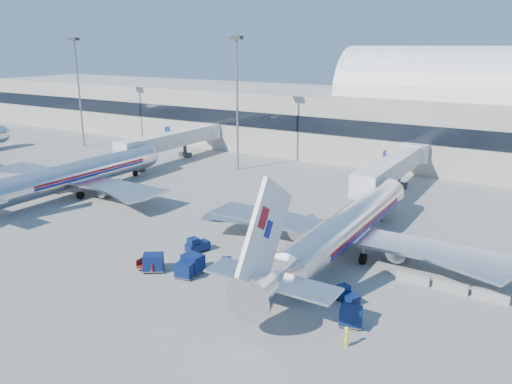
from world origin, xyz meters
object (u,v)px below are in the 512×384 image
Objects in this scene: airliner_main at (343,229)px; barrier_near at (413,278)px; cart_solo_far at (351,316)px; mast_far_west at (78,77)px; tug_lead at (231,266)px; cart_train_b at (185,270)px; barrier_far at (491,296)px; mast_west at (237,84)px; ramp_worker at (347,337)px; airliner_mid at (72,175)px; tug_left at (197,245)px; jetbridge_near at (396,166)px; tug_right at (347,295)px; cart_train_c at (153,262)px; cart_train_a at (193,263)px; jetbridge_mid at (177,139)px; cart_open_red at (149,267)px; barrier_mid at (451,287)px; cart_solo_near at (255,285)px.

barrier_near is (8.00, -2.51, -2.48)m from airliner_main.
mast_far_west is at bearing 138.56° from cart_solo_far.
tug_lead is 1.33× the size of cart_train_b.
barrier_far is at bearing -18.31° from mast_far_west.
mast_west is at bearing 147.88° from barrier_far.
mast_far_west reaches higher than tug_lead.
barrier_far is at bearing -39.58° from ramp_worker.
airliner_main reaches higher than ramp_worker.
tug_left is (28.49, -7.28, -2.18)m from airliner_mid.
jetbridge_near is (39.60, 26.30, 1.00)m from airliner_mid.
tug_right is at bearing 3.77° from cart_train_b.
cart_train_a is at bearing -5.70° from cart_train_c.
cart_train_c is at bearing -167.47° from tug_left.
mast_west is 54.58m from barrier_far.
mast_west is 56.62m from ramp_worker.
barrier_far is (59.00, -28.81, -3.48)m from jetbridge_mid.
mast_west is 44.19m from cart_open_red.
tug_right reaches higher than barrier_near.
airliner_main is 13.40× the size of tug_left.
jetbridge_mid is 9.17× the size of barrier_near.
cart_open_red is at bearing -53.12° from jetbridge_mid.
cart_train_b is at bearing -134.07° from tug_left.
jetbridge_near is 1.22× the size of mast_west.
barrier_mid is 28.12m from cart_open_red.
cart_train_c is (-0.61, -5.99, 0.19)m from tug_left.
jetbridge_near is 16.91× the size of ramp_worker.
mast_west is 8.98× the size of tug_lead.
cart_train_b is at bearing -129.59° from airliner_main.
jetbridge_near is (-2.40, 26.30, 1.00)m from airliner_main.
airliner_main is 42.00m from airliner_mid.
mast_west reaches higher than airliner_mid.
jetbridge_near is at bearing 4.46° from ramp_worker.
cart_train_b is 0.76× the size of cart_train_c.
cart_solo_near is 1.56× the size of ramp_worker.
barrier_near is 1.38× the size of cart_train_a.
jetbridge_near is 38.72m from cart_train_a.
airliner_main is at bearing 15.45° from ramp_worker.
cart_train_a reaches higher than cart_solo_far.
tug_lead is 11.68m from tug_right.
cart_train_a is at bearing 151.10° from cart_solo_near.
cart_train_b is 17.38m from ramp_worker.
tug_right is 0.86× the size of tug_left.
tug_lead is at bearing -15.45° from airliner_mid.
airliner_main and airliner_mid have the same top height.
tug_lead reaches higher than barrier_mid.
tug_right is 1.26× the size of cart_train_b.
jetbridge_near is 42.00m from jetbridge_mid.
mast_far_west is at bearing -178.19° from jetbridge_mid.
airliner_mid is at bearing 177.13° from barrier_near.
cart_train_a is 16.61m from cart_solo_far.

